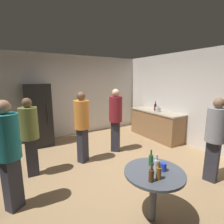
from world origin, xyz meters
The scene contains 18 objects.
ground_plane centered at (0.00, 0.00, -0.05)m, with size 5.20×5.20×0.10m, color #9E7C56.
wall_back centered at (0.00, 2.63, 1.35)m, with size 5.32×0.06×2.70m, color silver.
wall_side_right centered at (2.63, 0.00, 1.35)m, with size 0.06×5.20×2.70m, color silver.
refrigerator centered at (-1.12, 2.20, 0.90)m, with size 0.70×0.68×1.80m.
kitchen_counter centered at (2.28, 0.89, 0.45)m, with size 0.64×1.87×0.90m.
kettle centered at (2.23, 0.77, 0.97)m, with size 0.24×0.17×0.18m.
wine_bottle_on_counter centered at (2.30, 0.96, 1.02)m, with size 0.08×0.08×0.31m.
foreground_table centered at (-0.24, -1.55, 0.63)m, with size 0.80×0.80×0.73m.
beer_bottle_amber centered at (-0.32, -1.70, 0.82)m, with size 0.06×0.06×0.23m.
beer_bottle_brown centered at (-0.44, -1.69, 0.82)m, with size 0.06×0.06×0.23m.
beer_bottle_green centered at (-0.16, -1.40, 0.82)m, with size 0.06×0.06×0.23m.
beer_bottle_clear centered at (-0.21, -1.55, 0.82)m, with size 0.06×0.06×0.23m.
plastic_cup_blue centered at (-0.13, -1.60, 0.79)m, with size 0.08×0.08×0.11m, color blue.
person_in_gray_shirt centered at (1.40, -1.44, 0.94)m, with size 0.41×0.41×1.61m.
person_in_olive_shirt centered at (-1.51, 0.54, 0.92)m, with size 0.36×0.36×1.59m.
person_in_orange_shirt centered at (-0.42, 0.55, 0.97)m, with size 0.46×0.46×1.65m.
person_in_maroon_shirt centered at (0.55, 0.66, 0.98)m, with size 0.48×0.48×1.68m.
person_in_teal_shirt centered at (-1.87, -0.31, 0.97)m, with size 0.47×0.47×1.66m.
Camera 1 is at (-1.78, -3.01, 1.95)m, focal length 27.24 mm.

